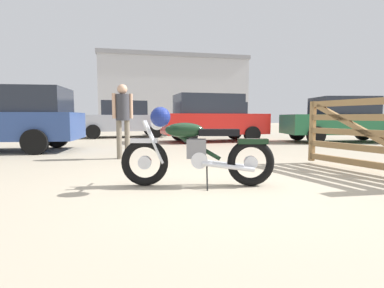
% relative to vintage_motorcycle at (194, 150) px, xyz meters
% --- Properties ---
extents(ground_plane, '(80.00, 80.00, 0.00)m').
position_rel_vintage_motorcycle_xyz_m(ground_plane, '(0.43, -0.07, -0.49)').
color(ground_plane, tan).
extents(vintage_motorcycle, '(2.06, 0.72, 1.07)m').
position_rel_vintage_motorcycle_xyz_m(vintage_motorcycle, '(0.00, 0.00, 0.00)').
color(vintage_motorcycle, black).
rests_on(vintage_motorcycle, ground_plane).
extents(bystander, '(0.45, 0.30, 1.66)m').
position_rel_vintage_motorcycle_xyz_m(bystander, '(-0.98, 2.94, 0.53)').
color(bystander, '#706656').
rests_on(bystander, ground_plane).
extents(silver_sedan_mid, '(3.98, 1.99, 1.78)m').
position_rel_vintage_motorcycle_xyz_m(silver_sedan_mid, '(2.25, 7.05, 0.43)').
color(silver_sedan_mid, black).
rests_on(silver_sedan_mid, ground_plane).
extents(pale_sedan_back, '(4.44, 2.49, 1.67)m').
position_rel_vintage_motorcycle_xyz_m(pale_sedan_back, '(6.96, 5.83, 0.34)').
color(pale_sedan_back, black).
rests_on(pale_sedan_back, ground_plane).
extents(white_estate_far, '(4.33, 2.20, 1.67)m').
position_rel_vintage_motorcycle_xyz_m(white_estate_far, '(-1.09, 10.32, 0.34)').
color(white_estate_far, black).
rests_on(white_estate_far, ground_plane).
extents(dark_sedan_left, '(4.85, 2.33, 1.74)m').
position_rel_vintage_motorcycle_xyz_m(dark_sedan_left, '(3.76, 11.79, 0.45)').
color(dark_sedan_left, black).
rests_on(dark_sedan_left, ground_plane).
extents(industrial_building, '(18.87, 10.01, 8.73)m').
position_rel_vintage_motorcycle_xyz_m(industrial_building, '(4.90, 36.86, 3.88)').
color(industrial_building, '#B2B2B7').
rests_on(industrial_building, ground_plane).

